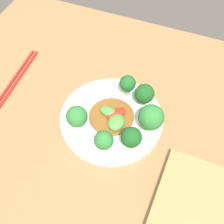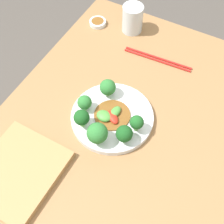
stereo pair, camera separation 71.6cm
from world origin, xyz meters
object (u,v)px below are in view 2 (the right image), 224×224
object	(u,v)px
drinking_glass	(133,19)
chopsticks	(158,59)
broccoli_southeast	(82,118)
sauce_dish	(98,22)
plate	(112,117)
broccoli_southwest	(108,87)
stirfry_center	(111,115)
broccoli_south	(85,103)
broccoli_east	(97,133)
cutting_board	(18,172)
broccoli_northeast	(124,134)
broccoli_north	(137,123)

from	to	relation	value
drinking_glass	chopsticks	xyz separation A→B (m)	(0.09, 0.14, -0.05)
broccoli_southeast	sauce_dish	world-z (taller)	broccoli_southeast
plate	broccoli_southwest	world-z (taller)	broccoli_southwest
broccoli_southeast	stirfry_center	world-z (taller)	broccoli_southeast
broccoli_southeast	drinking_glass	world-z (taller)	drinking_glass
broccoli_southwest	sauce_dish	distance (m)	0.35
broccoli_south	broccoli_east	bearing A→B (deg)	48.64
stirfry_center	broccoli_east	bearing A→B (deg)	4.41
broccoli_southwest	cutting_board	distance (m)	0.35
chopsticks	broccoli_southeast	bearing A→B (deg)	-13.10
broccoli_south	drinking_glass	distance (m)	0.40
broccoli_south	broccoli_southwest	distance (m)	0.09
broccoli_northeast	sauce_dish	xyz separation A→B (m)	(-0.40, -0.32, -0.04)
broccoli_north	cutting_board	xyz separation A→B (m)	(0.26, -0.22, -0.04)
plate	sauce_dish	bearing A→B (deg)	-144.46
stirfry_center	cutting_board	world-z (taller)	stirfry_center
broccoli_south	stirfry_center	distance (m)	0.08
broccoli_east	stirfry_center	bearing A→B (deg)	-175.59
chopsticks	sauce_dish	bearing A→B (deg)	-102.62
broccoli_southeast	broccoli_east	xyz separation A→B (m)	(0.02, 0.06, 0.00)
stirfry_center	chopsticks	size ratio (longest dim) A/B	0.45
broccoli_northeast	sauce_dish	world-z (taller)	broccoli_northeast
broccoli_southeast	chopsticks	size ratio (longest dim) A/B	0.26
broccoli_east	cutting_board	xyz separation A→B (m)	(0.18, -0.14, -0.05)
cutting_board	sauce_dish	bearing A→B (deg)	-169.96
drinking_glass	sauce_dish	bearing A→B (deg)	-75.08
broccoli_southwest	stirfry_center	size ratio (longest dim) A/B	0.54
drinking_glass	sauce_dish	size ratio (longest dim) A/B	1.64
broccoli_east	broccoli_southwest	xyz separation A→B (m)	(-0.16, -0.05, -0.01)
broccoli_south	sauce_dish	world-z (taller)	broccoli_south
stirfry_center	cutting_board	xyz separation A→B (m)	(0.27, -0.14, -0.01)
broccoli_southeast	sauce_dish	size ratio (longest dim) A/B	1.01
broccoli_south	broccoli_north	bearing A→B (deg)	92.23
broccoli_east	cutting_board	world-z (taller)	broccoli_east
stirfry_center	cutting_board	size ratio (longest dim) A/B	0.44
broccoli_northeast	broccoli_southwest	xyz separation A→B (m)	(-0.12, -0.12, -0.00)
stirfry_center	drinking_glass	world-z (taller)	drinking_glass
drinking_glass	chopsticks	world-z (taller)	drinking_glass
broccoli_east	drinking_glass	size ratio (longest dim) A/B	0.70
broccoli_south	broccoli_southwest	world-z (taller)	broccoli_southwest
stirfry_center	sauce_dish	bearing A→B (deg)	-145.04
broccoli_south	cutting_board	world-z (taller)	broccoli_south
cutting_board	broccoli_south	bearing A→B (deg)	167.88
stirfry_center	plate	bearing A→B (deg)	149.94
broccoli_north	broccoli_southeast	bearing A→B (deg)	-67.07
drinking_glass	plate	bearing A→B (deg)	17.78
broccoli_southwest	broccoli_north	world-z (taller)	same
chopsticks	broccoli_east	bearing A→B (deg)	-2.79
broccoli_south	chopsticks	xyz separation A→B (m)	(-0.30, 0.11, -0.04)
broccoli_south	cutting_board	xyz separation A→B (m)	(0.26, -0.06, -0.04)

